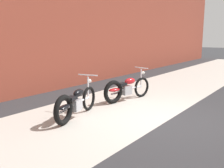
# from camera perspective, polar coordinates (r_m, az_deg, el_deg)

# --- Properties ---
(ground_plane) EXTENTS (80.00, 80.00, 0.00)m
(ground_plane) POSITION_cam_1_polar(r_m,az_deg,el_deg) (6.47, 12.20, -8.15)
(ground_plane) COLOR #2D2D30
(sidewalk_slab) EXTENTS (36.00, 3.50, 0.01)m
(sidewalk_slab) POSITION_cam_1_polar(r_m,az_deg,el_deg) (7.32, -0.37, -5.61)
(sidewalk_slab) COLOR #B2ADA3
(sidewalk_slab) RESTS_ON ground
(brick_building_wall) EXTENTS (36.00, 0.50, 6.00)m
(brick_building_wall) POSITION_cam_1_polar(r_m,az_deg,el_deg) (9.56, -17.77, 15.90)
(brick_building_wall) COLOR brown
(brick_building_wall) RESTS_ON ground
(motorcycle_black) EXTENTS (1.96, 0.77, 1.03)m
(motorcycle_black) POSITION_cam_1_polar(r_m,az_deg,el_deg) (6.47, -8.49, -4.34)
(motorcycle_black) COLOR black
(motorcycle_black) RESTS_ON ground
(motorcycle_red) EXTENTS (1.98, 0.71, 1.03)m
(motorcycle_red) POSITION_cam_1_polar(r_m,az_deg,el_deg) (8.14, 2.85, -1.07)
(motorcycle_red) COLOR black
(motorcycle_red) RESTS_ON ground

